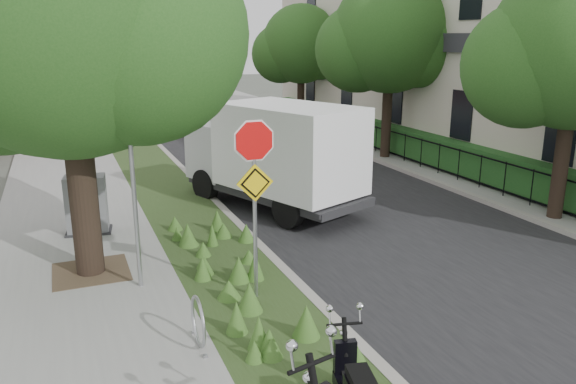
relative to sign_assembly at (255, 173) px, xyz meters
name	(u,v)px	position (x,y,z in m)	size (l,w,h in m)	color
ground	(343,303)	(1.40, -0.58, -2.33)	(120.00, 120.00, 0.00)	#4C5147
sidewalk_near	(68,187)	(-2.85, 9.42, -2.27)	(3.50, 60.00, 0.12)	gray
verge	(158,179)	(-0.10, 9.42, -2.27)	(2.00, 60.00, 0.12)	#2E421C
kerb_near	(189,176)	(0.90, 9.42, -2.26)	(0.20, 60.00, 0.13)	#9E9991
road	(287,168)	(4.40, 9.42, -2.32)	(7.00, 60.00, 0.01)	black
kerb_far	(373,159)	(7.90, 9.42, -2.26)	(0.20, 60.00, 0.13)	#9E9991
footpath_far	(411,155)	(9.60, 9.42, -2.27)	(3.20, 60.00, 0.12)	gray
street_tree_main	(60,17)	(-2.68, 2.28, 2.48)	(6.21, 5.54, 7.66)	black
bare_post	(133,179)	(-1.80, 1.22, -0.21)	(0.08, 0.08, 4.00)	#A5A8AD
bike_hoop	(198,322)	(-1.30, -1.18, -1.83)	(0.06, 0.78, 0.77)	#A5A8AD
sign_assembly	(255,173)	(0.00, 0.00, 0.00)	(0.94, 0.08, 3.22)	#A5A8AD
fence_far	(390,142)	(8.60, 9.42, -1.66)	(0.04, 24.00, 1.00)	black
hedge_far	(406,140)	(9.30, 9.42, -1.66)	(1.00, 24.00, 1.10)	#1A4B1D
terrace_houses	(489,46)	(12.89, 9.42, 1.83)	(7.40, 26.40, 8.20)	beige
far_tree_a	(572,53)	(8.34, 1.46, 1.80)	(4.60, 4.10, 6.22)	black
far_tree_b	(388,40)	(8.34, 9.46, 2.04)	(4.83, 4.31, 6.56)	black
far_tree_c	(300,48)	(8.34, 17.46, 1.63)	(4.37, 3.89, 5.93)	black
box_truck	(275,151)	(2.34, 5.17, -0.76)	(3.87, 5.69, 2.41)	#262628
utility_cabinet	(87,205)	(-2.49, 4.65, -1.57)	(1.09, 0.80, 1.33)	#262628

